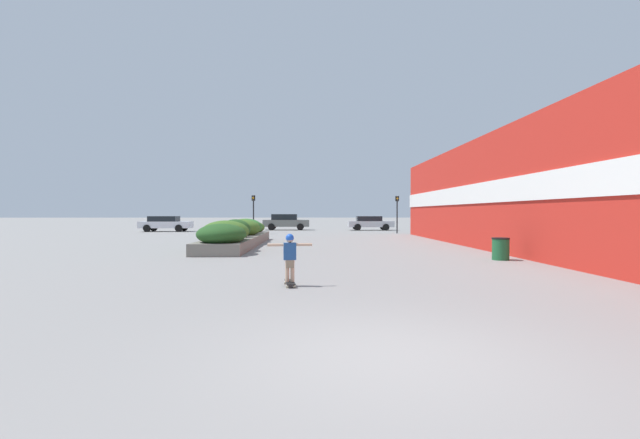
% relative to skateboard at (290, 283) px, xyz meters
% --- Properties ---
extents(ground_plane, '(300.00, 300.00, 0.00)m').
position_rel_skateboard_xyz_m(ground_plane, '(1.52, -5.12, -0.07)').
color(ground_plane, gray).
extents(building_wall_right, '(0.67, 34.71, 5.43)m').
position_rel_skateboard_xyz_m(building_wall_right, '(8.91, 7.20, 2.64)').
color(building_wall_right, red).
rests_on(building_wall_right, ground_plane).
extents(planter_box, '(2.26, 11.73, 1.44)m').
position_rel_skateboard_xyz_m(planter_box, '(-3.40, 12.27, 0.58)').
color(planter_box, slate).
rests_on(planter_box, ground_plane).
extents(skateboard, '(0.31, 0.81, 0.10)m').
position_rel_skateboard_xyz_m(skateboard, '(0.00, 0.00, 0.00)').
color(skateboard, black).
rests_on(skateboard, ground_plane).
extents(skateboarder, '(1.08, 0.21, 1.16)m').
position_rel_skateboard_xyz_m(skateboarder, '(-0.00, 0.00, 0.73)').
color(skateboarder, tan).
rests_on(skateboarder, skateboard).
extents(trash_bin, '(0.64, 0.64, 0.83)m').
position_rel_skateboard_xyz_m(trash_bin, '(7.61, 5.52, 0.35)').
color(trash_bin, '#1E5B33').
rests_on(trash_bin, ground_plane).
extents(car_leftmost, '(4.69, 1.89, 1.45)m').
position_rel_skateboard_xyz_m(car_leftmost, '(-13.25, 30.07, 0.70)').
color(car_leftmost, silver).
rests_on(car_leftmost, ground_plane).
extents(car_center_left, '(4.53, 1.90, 1.42)m').
position_rel_skateboard_xyz_m(car_center_left, '(6.42, 32.72, 0.69)').
color(car_center_left, '#BCBCC1').
rests_on(car_center_left, ground_plane).
extents(car_center_right, '(4.68, 1.98, 1.49)m').
position_rel_skateboard_xyz_m(car_center_right, '(17.31, 31.96, 0.70)').
color(car_center_right, maroon).
rests_on(car_center_right, ground_plane).
extents(car_rightmost, '(4.69, 1.87, 1.62)m').
position_rel_skateboard_xyz_m(car_rightmost, '(-2.14, 33.47, 0.78)').
color(car_rightmost, slate).
rests_on(car_rightmost, ground_plane).
extents(traffic_light_left, '(0.28, 0.30, 3.23)m').
position_rel_skateboard_xyz_m(traffic_light_left, '(-4.39, 25.69, 2.15)').
color(traffic_light_left, black).
rests_on(traffic_light_left, ground_plane).
extents(traffic_light_right, '(0.28, 0.30, 3.21)m').
position_rel_skateboard_xyz_m(traffic_light_right, '(7.83, 26.10, 2.13)').
color(traffic_light_right, black).
rests_on(traffic_light_right, ground_plane).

